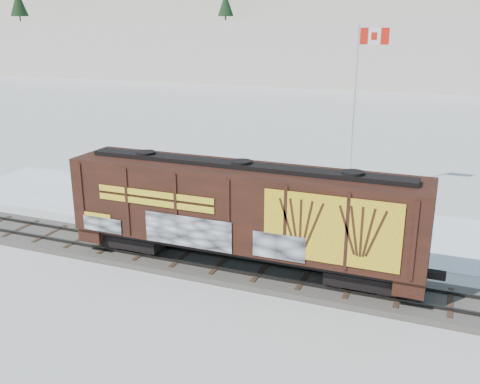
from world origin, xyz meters
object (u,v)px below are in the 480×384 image
at_px(car_silver, 229,199).
at_px(car_white, 235,198).
at_px(hopper_railcar, 242,210).
at_px(flagpole, 354,136).
at_px(car_dark, 289,212).

bearing_deg(car_silver, car_white, -18.81).
bearing_deg(car_white, car_silver, 146.10).
relative_size(car_silver, car_white, 1.12).
bearing_deg(car_white, hopper_railcar, -177.23).
height_order(flagpole, car_silver, flagpole).
bearing_deg(car_silver, car_dark, -105.94).
distance_m(hopper_railcar, car_dark, 7.19).
relative_size(flagpole, car_silver, 2.25).
bearing_deg(flagpole, car_silver, -134.73).
xyz_separation_m(flagpole, car_dark, (-2.22, -6.89, -3.29)).
height_order(car_white, car_dark, car_white).
relative_size(hopper_railcar, car_dark, 3.32).
distance_m(car_white, car_dark, 4.02).
bearing_deg(car_dark, car_white, 81.55).
distance_m(car_silver, car_dark, 4.01).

